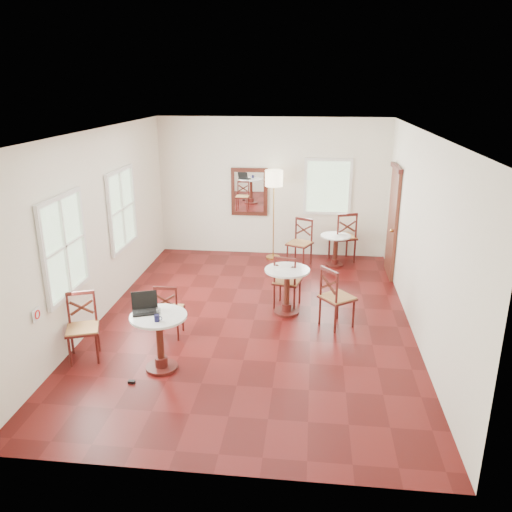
{
  "coord_description": "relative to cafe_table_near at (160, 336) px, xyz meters",
  "views": [
    {
      "loc": [
        0.87,
        -7.52,
        3.67
      ],
      "look_at": [
        0.0,
        0.3,
        1.0
      ],
      "focal_mm": 35.92,
      "sensor_mm": 36.0,
      "label": 1
    }
  ],
  "objects": [
    {
      "name": "ground",
      "position": [
        1.07,
        1.63,
        -0.49
      ],
      "size": [
        7.0,
        7.0,
        0.0
      ],
      "primitive_type": "plane",
      "color": "#520F0E",
      "rests_on": "ground"
    },
    {
      "name": "room_shell",
      "position": [
        1.01,
        1.9,
        1.4
      ],
      "size": [
        5.02,
        7.02,
        3.01
      ],
      "color": "white",
      "rests_on": "ground"
    },
    {
      "name": "cafe_table_near",
      "position": [
        0.0,
        0.0,
        0.0
      ],
      "size": [
        0.75,
        0.75,
        0.79
      ],
      "color": "#4C1713",
      "rests_on": "ground"
    },
    {
      "name": "cafe_table_mid",
      "position": [
        1.58,
        1.96,
        -0.01
      ],
      "size": [
        0.74,
        0.74,
        0.78
      ],
      "color": "#4C1713",
      "rests_on": "ground"
    },
    {
      "name": "cafe_table_back",
      "position": [
        2.46,
        4.43,
        -0.08
      ],
      "size": [
        0.63,
        0.63,
        0.66
      ],
      "color": "#4C1713",
      "rests_on": "ground"
    },
    {
      "name": "chair_near_a",
      "position": [
        -0.14,
        0.94,
        -0.06
      ],
      "size": [
        0.4,
        0.4,
        0.86
      ],
      "rotation": [
        0.0,
        0.0,
        3.16
      ],
      "color": "#4C1713",
      "rests_on": "ground"
    },
    {
      "name": "chair_near_b",
      "position": [
        -1.14,
        0.17,
        -0.02
      ],
      "size": [
        0.56,
        0.56,
        0.95
      ],
      "rotation": [
        0.0,
        0.0,
        0.36
      ],
      "color": "#4C1713",
      "rests_on": "ground"
    },
    {
      "name": "chair_mid_a",
      "position": [
        1.57,
        2.22,
        -0.02
      ],
      "size": [
        0.52,
        0.52,
        0.94
      ],
      "rotation": [
        0.0,
        0.0,
        2.92
      ],
      "color": "#4C1713",
      "rests_on": "ground"
    },
    {
      "name": "chair_mid_b",
      "position": [
        2.37,
        1.56,
        0.0
      ],
      "size": [
        0.64,
        0.64,
        0.99
      ],
      "rotation": [
        0.0,
        0.0,
        2.25
      ],
      "color": "#4C1713",
      "rests_on": "ground"
    },
    {
      "name": "chair_back_a",
      "position": [
        2.63,
        4.76,
        0.05
      ],
      "size": [
        0.65,
        0.65,
        1.09
      ],
      "rotation": [
        0.0,
        0.0,
        3.5
      ],
      "color": "#4C1713",
      "rests_on": "ground"
    },
    {
      "name": "chair_back_b",
      "position": [
        1.73,
        4.4,
        0.0
      ],
      "size": [
        0.6,
        0.6,
        0.99
      ],
      "rotation": [
        0.0,
        0.0,
        -0.43
      ],
      "color": "#4C1713",
      "rests_on": "ground"
    },
    {
      "name": "floor_lamp",
      "position": [
        1.13,
        4.78,
        1.15
      ],
      "size": [
        0.38,
        0.38,
        1.94
      ],
      "color": "#BF8C3F",
      "rests_on": "ground"
    },
    {
      "name": "laptop",
      "position": [
        -0.21,
        0.12,
        0.36
      ],
      "size": [
        0.42,
        0.38,
        0.24
      ],
      "rotation": [
        0.0,
        0.0,
        0.36
      ],
      "color": "black",
      "rests_on": "cafe_table_near"
    },
    {
      "name": "mouse",
      "position": [
        -0.11,
        0.06,
        0.32
      ],
      "size": [
        0.1,
        0.07,
        0.03
      ],
      "primitive_type": "ellipsoid",
      "rotation": [
        0.0,
        0.0,
        -0.23
      ],
      "color": "black",
      "rests_on": "cafe_table_near"
    },
    {
      "name": "navy_mug",
      "position": [
        0.04,
        -0.17,
        0.34
      ],
      "size": [
        0.11,
        0.07,
        0.08
      ],
      "color": "black",
      "rests_on": "cafe_table_near"
    },
    {
      "name": "water_glass",
      "position": [
        -0.0,
        0.02,
        0.35
      ],
      "size": [
        0.05,
        0.05,
        0.09
      ],
      "primitive_type": "cylinder",
      "color": "white",
      "rests_on": "cafe_table_near"
    },
    {
      "name": "power_adapter",
      "position": [
        -0.29,
        -0.39,
        -0.47
      ],
      "size": [
        0.09,
        0.05,
        0.03
      ],
      "primitive_type": "cube",
      "color": "black",
      "rests_on": "ground"
    }
  ]
}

